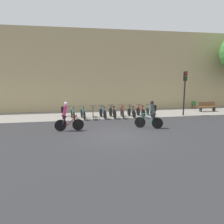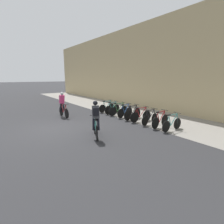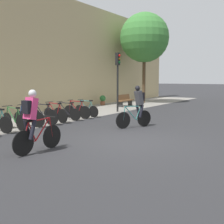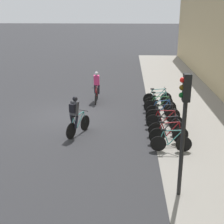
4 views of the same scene
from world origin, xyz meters
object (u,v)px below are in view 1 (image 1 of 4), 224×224
(parked_bike_5, at_px, (122,112))
(parked_bike_8, at_px, (150,112))
(parked_bike_1, at_px, (83,114))
(parked_bike_3, at_px, (103,113))
(traffic_light_pole, at_px, (185,85))
(parked_bike_7, at_px, (141,112))
(parked_bike_0, at_px, (73,114))
(bench, at_px, (207,107))
(potted_plant, at_px, (194,104))
(parked_bike_4, at_px, (113,113))
(cyclist_grey, at_px, (152,114))
(cyclist_pink, at_px, (66,116))
(parked_bike_6, at_px, (132,112))
(parked_bike_2, at_px, (93,113))

(parked_bike_5, height_order, parked_bike_8, parked_bike_5)
(parked_bike_1, xyz_separation_m, parked_bike_3, (1.57, 0.00, 0.00))
(traffic_light_pole, bearing_deg, parked_bike_7, 177.91)
(parked_bike_0, bearing_deg, bench, 5.86)
(parked_bike_7, xyz_separation_m, potted_plant, (6.72, 3.20, 0.03))
(parked_bike_0, bearing_deg, parked_bike_1, 0.05)
(parked_bike_3, height_order, potted_plant, parked_bike_3)
(parked_bike_0, relative_size, parked_bike_4, 0.99)
(cyclist_grey, xyz_separation_m, parked_bike_7, (0.58, 3.93, -0.54))
(bench, bearing_deg, parked_bike_1, -173.75)
(parked_bike_7, relative_size, parked_bike_8, 1.03)
(bench, bearing_deg, parked_bike_4, -172.18)
(cyclist_grey, distance_m, parked_bike_7, 4.01)
(cyclist_grey, bearing_deg, parked_bike_0, 141.42)
(parked_bike_5, bearing_deg, cyclist_grey, -75.78)
(bench, distance_m, potted_plant, 1.93)
(cyclist_pink, bearing_deg, bench, 20.63)
(parked_bike_3, bearing_deg, parked_bike_4, 0.01)
(parked_bike_0, xyz_separation_m, parked_bike_1, (0.79, 0.00, -0.00))
(parked_bike_0, xyz_separation_m, parked_bike_4, (3.15, 0.00, 0.02))
(parked_bike_1, xyz_separation_m, parked_bike_7, (4.72, -0.00, 0.00))
(parked_bike_6, relative_size, parked_bike_8, 1.01)
(parked_bike_2, bearing_deg, cyclist_grey, -49.51)
(parked_bike_5, bearing_deg, parked_bike_0, -180.00)
(cyclist_grey, height_order, parked_bike_6, cyclist_grey)
(bench, bearing_deg, parked_bike_0, -174.14)
(parked_bike_3, height_order, parked_bike_5, parked_bike_3)
(parked_bike_3, height_order, parked_bike_8, parked_bike_3)
(parked_bike_2, bearing_deg, bench, 6.70)
(potted_plant, bearing_deg, parked_bike_8, -151.67)
(parked_bike_2, relative_size, parked_bike_7, 1.04)
(parked_bike_0, distance_m, parked_bike_7, 5.51)
(parked_bike_6, bearing_deg, parked_bike_3, 179.96)
(parked_bike_4, xyz_separation_m, traffic_light_pole, (6.10, -0.14, 2.13))
(parked_bike_1, xyz_separation_m, bench, (11.65, 1.28, 0.07))
(cyclist_pink, distance_m, parked_bike_3, 4.56)
(parked_bike_6, distance_m, parked_bike_8, 1.57)
(parked_bike_0, relative_size, parked_bike_7, 1.01)
(parked_bike_5, height_order, traffic_light_pole, traffic_light_pole)
(cyclist_grey, xyz_separation_m, traffic_light_pole, (4.32, 3.80, 1.60))
(parked_bike_5, bearing_deg, parked_bike_6, -0.05)
(parked_bike_6, bearing_deg, parked_bike_4, 179.94)
(parked_bike_7, bearing_deg, parked_bike_8, -0.07)
(parked_bike_3, bearing_deg, cyclist_pink, -128.03)
(parked_bike_0, height_order, parked_bike_7, parked_bike_7)
(parked_bike_7, relative_size, potted_plant, 2.12)
(cyclist_grey, bearing_deg, traffic_light_pole, 41.30)
(parked_bike_0, bearing_deg, parked_bike_5, 0.00)
(cyclist_pink, relative_size, parked_bike_4, 1.06)
(parked_bike_5, height_order, potted_plant, parked_bike_5)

